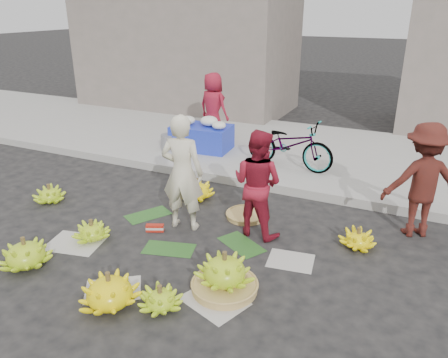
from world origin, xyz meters
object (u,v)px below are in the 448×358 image
at_px(banana_bunch_0, 92,231).
at_px(vendor_cream, 182,173).
at_px(bicycle, 289,144).
at_px(flower_table, 202,136).
at_px(banana_bunch_4, 225,274).

xyz_separation_m(banana_bunch_0, vendor_cream, (0.92, 0.85, 0.68)).
bearing_deg(banana_bunch_0, bicycle, 65.29).
bearing_deg(bicycle, banana_bunch_0, 162.96).
height_order(flower_table, bicycle, bicycle).
relative_size(flower_table, bicycle, 0.73).
xyz_separation_m(vendor_cream, bicycle, (0.69, 2.65, -0.25)).
height_order(vendor_cream, bicycle, vendor_cream).
height_order(banana_bunch_0, vendor_cream, vendor_cream).
bearing_deg(banana_bunch_4, vendor_cream, 136.09).
bearing_deg(bicycle, flower_table, 89.32).
distance_m(vendor_cream, flower_table, 3.22).
distance_m(banana_bunch_4, flower_table, 4.71).
relative_size(banana_bunch_0, vendor_cream, 0.32).
relative_size(banana_bunch_0, banana_bunch_4, 0.63).
bearing_deg(banana_bunch_0, flower_table, 95.20).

